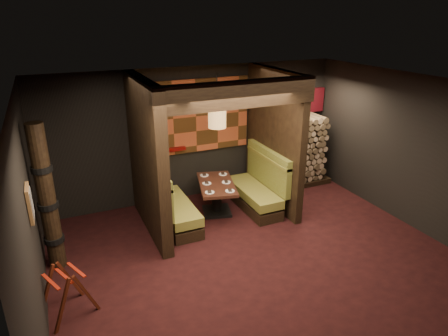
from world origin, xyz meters
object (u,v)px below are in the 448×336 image
totem_column (47,200)px  booth_bench_left (171,206)px  firewood_stack (295,152)px  luggage_rack (66,290)px  pendant_lamp (217,116)px  booth_bench_right (258,189)px  dining_table (217,194)px

totem_column → booth_bench_left: bearing=14.8°
totem_column → firewood_stack: totem_column is taller
luggage_rack → totem_column: (-0.08, 1.24, 0.81)m
totem_column → firewood_stack: size_ratio=1.39×
booth_bench_left → pendant_lamp: bearing=2.4°
booth_bench_right → luggage_rack: (-3.90, -1.79, -0.03)m
pendant_lamp → totem_column: 3.26m
booth_bench_left → luggage_rack: size_ratio=1.95×
booth_bench_right → firewood_stack: firewood_stack is taller
dining_table → firewood_stack: firewood_stack is taller
firewood_stack → pendant_lamp: bearing=-163.7°
luggage_rack → firewood_stack: (5.25, 2.49, 0.45)m
booth_bench_left → totem_column: totem_column is taller
booth_bench_right → luggage_rack: booth_bench_right is taller
luggage_rack → firewood_stack: bearing=25.3°
pendant_lamp → luggage_rack: bearing=-148.6°
booth_bench_left → totem_column: bearing=-165.2°
booth_bench_left → dining_table: size_ratio=1.15×
totem_column → luggage_rack: bearing=-86.3°
firewood_stack → booth_bench_right: bearing=-152.7°
luggage_rack → pendant_lamp: bearing=31.4°
booth_bench_left → pendant_lamp: 1.93m
booth_bench_right → firewood_stack: size_ratio=0.92×
booth_bench_left → firewood_stack: bearing=12.2°
booth_bench_left → totem_column: (-2.09, -0.55, 0.79)m
booth_bench_left → booth_bench_right: 1.89m
dining_table → totem_column: bearing=-168.2°
pendant_lamp → booth_bench_left: bearing=-177.6°
firewood_stack → luggage_rack: bearing=-154.7°
pendant_lamp → totem_column: (-3.08, -0.59, -0.87)m
booth_bench_right → dining_table: 0.90m
dining_table → pendant_lamp: bearing=-90.0°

